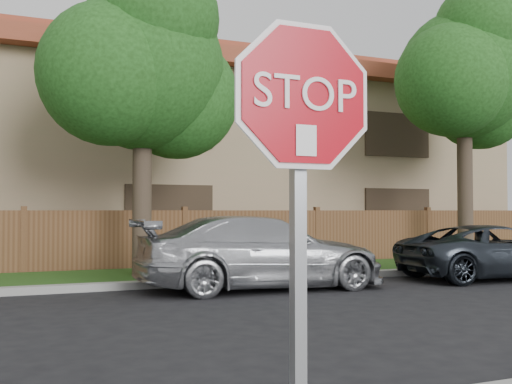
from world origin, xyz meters
name	(u,v)px	position (x,y,z in m)	size (l,w,h in m)	color
far_curb	(28,290)	(0.00, 8.15, 0.07)	(70.00, 0.30, 0.15)	gray
grass_strip	(25,282)	(0.00, 9.80, 0.06)	(70.00, 3.00, 0.12)	#1E4714
fence	(24,244)	(0.00, 11.40, 0.80)	(70.00, 0.12, 1.60)	#55341E
apartment_building	(20,152)	(0.00, 17.00, 3.53)	(35.20, 9.20, 7.20)	tan
tree_mid	(145,69)	(2.52, 9.57, 4.87)	(4.80, 3.90, 7.35)	#382B21
tree_right	(467,75)	(12.02, 9.57, 5.57)	(4.80, 3.90, 8.20)	#382B21
stop_sign	(302,162)	(0.92, -1.48, 1.83)	(1.01, 0.13, 2.55)	gray
sedan_right	(261,253)	(4.40, 7.11, 0.74)	(2.08, 5.11, 1.48)	#AEB0B5
sedan_far_right	(495,252)	(10.15, 6.68, 0.63)	(2.09, 4.53, 1.26)	#2D333C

